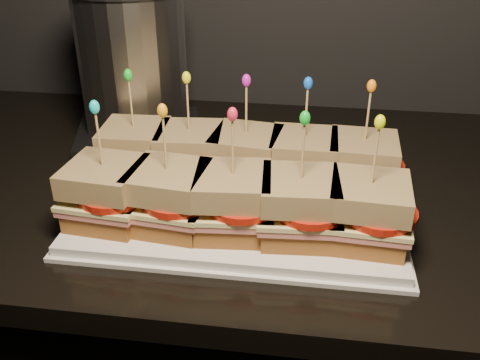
# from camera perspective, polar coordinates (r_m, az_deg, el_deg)

# --- Properties ---
(granite_slab) EXTENTS (2.63, 0.65, 0.03)m
(granite_slab) POSITION_cam_1_polar(r_m,az_deg,el_deg) (0.83, 7.49, -0.97)
(granite_slab) COLOR black
(granite_slab) RESTS_ON cabinet
(platter) EXTENTS (0.42, 0.26, 0.02)m
(platter) POSITION_cam_1_polar(r_m,az_deg,el_deg) (0.72, -0.00, -3.19)
(platter) COLOR white
(platter) RESTS_ON granite_slab
(platter_rim) EXTENTS (0.43, 0.27, 0.01)m
(platter_rim) POSITION_cam_1_polar(r_m,az_deg,el_deg) (0.73, -0.00, -3.59)
(platter_rim) COLOR white
(platter_rim) RESTS_ON granite_slab
(sandwich_0_bread_bot) EXTENTS (0.09, 0.09, 0.02)m
(sandwich_0_bread_bot) POSITION_cam_1_polar(r_m,az_deg,el_deg) (0.80, -10.85, 1.27)
(sandwich_0_bread_bot) COLOR #573512
(sandwich_0_bread_bot) RESTS_ON platter
(sandwich_0_ham) EXTENTS (0.10, 0.10, 0.01)m
(sandwich_0_ham) POSITION_cam_1_polar(r_m,az_deg,el_deg) (0.79, -10.96, 2.31)
(sandwich_0_ham) COLOR #C97568
(sandwich_0_ham) RESTS_ON sandwich_0_bread_bot
(sandwich_0_cheese) EXTENTS (0.10, 0.10, 0.01)m
(sandwich_0_cheese) POSITION_cam_1_polar(r_m,az_deg,el_deg) (0.79, -11.01, 2.77)
(sandwich_0_cheese) COLOR #E8DC8B
(sandwich_0_cheese) RESTS_ON sandwich_0_ham
(sandwich_0_tomato) EXTENTS (0.09, 0.09, 0.01)m
(sandwich_0_tomato) POSITION_cam_1_polar(r_m,az_deg,el_deg) (0.78, -10.35, 3.02)
(sandwich_0_tomato) COLOR red
(sandwich_0_tomato) RESTS_ON sandwich_0_cheese
(sandwich_0_bread_top) EXTENTS (0.09, 0.09, 0.03)m
(sandwich_0_bread_top) POSITION_cam_1_polar(r_m,az_deg,el_deg) (0.78, -11.19, 4.57)
(sandwich_0_bread_top) COLOR #4E2B0F
(sandwich_0_bread_top) RESTS_ON sandwich_0_tomato
(sandwich_0_pick) EXTENTS (0.00, 0.00, 0.09)m
(sandwich_0_pick) POSITION_cam_1_polar(r_m,az_deg,el_deg) (0.76, -11.51, 7.69)
(sandwich_0_pick) COLOR tan
(sandwich_0_pick) RESTS_ON sandwich_0_bread_top
(sandwich_0_frill) EXTENTS (0.01, 0.01, 0.02)m
(sandwich_0_frill) POSITION_cam_1_polar(r_m,az_deg,el_deg) (0.75, -11.85, 10.91)
(sandwich_0_frill) COLOR green
(sandwich_0_frill) RESTS_ON sandwich_0_pick
(sandwich_1_bread_bot) EXTENTS (0.10, 0.10, 0.02)m
(sandwich_1_bread_bot) POSITION_cam_1_polar(r_m,az_deg,el_deg) (0.78, -5.24, 0.91)
(sandwich_1_bread_bot) COLOR #573512
(sandwich_1_bread_bot) RESTS_ON platter
(sandwich_1_ham) EXTENTS (0.10, 0.10, 0.01)m
(sandwich_1_ham) POSITION_cam_1_polar(r_m,az_deg,el_deg) (0.77, -5.29, 1.98)
(sandwich_1_ham) COLOR #C97568
(sandwich_1_ham) RESTS_ON sandwich_1_bread_bot
(sandwich_1_cheese) EXTENTS (0.11, 0.10, 0.01)m
(sandwich_1_cheese) POSITION_cam_1_polar(r_m,az_deg,el_deg) (0.77, -5.31, 2.44)
(sandwich_1_cheese) COLOR #E8DC8B
(sandwich_1_cheese) RESTS_ON sandwich_1_ham
(sandwich_1_tomato) EXTENTS (0.09, 0.09, 0.01)m
(sandwich_1_tomato) POSITION_cam_1_polar(r_m,az_deg,el_deg) (0.76, -4.55, 2.70)
(sandwich_1_tomato) COLOR red
(sandwich_1_tomato) RESTS_ON sandwich_1_cheese
(sandwich_1_bread_top) EXTENTS (0.10, 0.10, 0.03)m
(sandwich_1_bread_top) POSITION_cam_1_polar(r_m,az_deg,el_deg) (0.76, -5.41, 4.30)
(sandwich_1_bread_top) COLOR #4E2B0F
(sandwich_1_bread_top) RESTS_ON sandwich_1_tomato
(sandwich_1_pick) EXTENTS (0.00, 0.00, 0.09)m
(sandwich_1_pick) POSITION_cam_1_polar(r_m,az_deg,el_deg) (0.74, -5.57, 7.50)
(sandwich_1_pick) COLOR tan
(sandwich_1_pick) RESTS_ON sandwich_1_bread_top
(sandwich_1_frill) EXTENTS (0.01, 0.01, 0.02)m
(sandwich_1_frill) POSITION_cam_1_polar(r_m,az_deg,el_deg) (0.72, -5.74, 10.82)
(sandwich_1_frill) COLOR yellow
(sandwich_1_frill) RESTS_ON sandwich_1_pick
(sandwich_2_bread_bot) EXTENTS (0.10, 0.10, 0.02)m
(sandwich_2_bread_bot) POSITION_cam_1_polar(r_m,az_deg,el_deg) (0.77, 0.63, 0.52)
(sandwich_2_bread_bot) COLOR #573512
(sandwich_2_bread_bot) RESTS_ON platter
(sandwich_2_ham) EXTENTS (0.11, 0.11, 0.01)m
(sandwich_2_ham) POSITION_cam_1_polar(r_m,az_deg,el_deg) (0.76, 0.63, 1.60)
(sandwich_2_ham) COLOR #C97568
(sandwich_2_ham) RESTS_ON sandwich_2_bread_bot
(sandwich_2_cheese) EXTENTS (0.11, 0.11, 0.01)m
(sandwich_2_cheese) POSITION_cam_1_polar(r_m,az_deg,el_deg) (0.75, 0.64, 2.08)
(sandwich_2_cheese) COLOR #E8DC8B
(sandwich_2_cheese) RESTS_ON sandwich_2_ham
(sandwich_2_tomato) EXTENTS (0.09, 0.09, 0.01)m
(sandwich_2_tomato) POSITION_cam_1_polar(r_m,az_deg,el_deg) (0.74, 1.50, 2.33)
(sandwich_2_tomato) COLOR red
(sandwich_2_tomato) RESTS_ON sandwich_2_cheese
(sandwich_2_bread_top) EXTENTS (0.10, 0.10, 0.03)m
(sandwich_2_bread_top) POSITION_cam_1_polar(r_m,az_deg,el_deg) (0.74, 0.65, 3.96)
(sandwich_2_bread_top) COLOR #4E2B0F
(sandwich_2_bread_top) RESTS_ON sandwich_2_tomato
(sandwich_2_pick) EXTENTS (0.00, 0.00, 0.09)m
(sandwich_2_pick) POSITION_cam_1_polar(r_m,az_deg,el_deg) (0.72, 0.67, 7.21)
(sandwich_2_pick) COLOR tan
(sandwich_2_pick) RESTS_ON sandwich_2_bread_top
(sandwich_2_frill) EXTENTS (0.01, 0.01, 0.02)m
(sandwich_2_frill) POSITION_cam_1_polar(r_m,az_deg,el_deg) (0.71, 0.69, 10.59)
(sandwich_2_frill) COLOR #C31AAE
(sandwich_2_frill) RESTS_ON sandwich_2_pick
(sandwich_3_bread_bot) EXTENTS (0.09, 0.09, 0.02)m
(sandwich_3_bread_bot) POSITION_cam_1_polar(r_m,az_deg,el_deg) (0.76, 6.63, 0.12)
(sandwich_3_bread_bot) COLOR #573512
(sandwich_3_bread_bot) RESTS_ON platter
(sandwich_3_ham) EXTENTS (0.10, 0.09, 0.01)m
(sandwich_3_ham) POSITION_cam_1_polar(r_m,az_deg,el_deg) (0.75, 6.70, 1.20)
(sandwich_3_ham) COLOR #C97568
(sandwich_3_ham) RESTS_ON sandwich_3_bread_bot
(sandwich_3_cheese) EXTENTS (0.10, 0.10, 0.01)m
(sandwich_3_cheese) POSITION_cam_1_polar(r_m,az_deg,el_deg) (0.75, 6.73, 1.68)
(sandwich_3_cheese) COLOR #E8DC8B
(sandwich_3_cheese) RESTS_ON sandwich_3_ham
(sandwich_3_tomato) EXTENTS (0.09, 0.09, 0.01)m
(sandwich_3_tomato) POSITION_cam_1_polar(r_m,az_deg,el_deg) (0.74, 7.67, 1.92)
(sandwich_3_tomato) COLOR red
(sandwich_3_tomato) RESTS_ON sandwich_3_cheese
(sandwich_3_bread_top) EXTENTS (0.09, 0.09, 0.03)m
(sandwich_3_bread_top) POSITION_cam_1_polar(r_m,az_deg,el_deg) (0.74, 6.85, 3.57)
(sandwich_3_bread_top) COLOR #4E2B0F
(sandwich_3_bread_top) RESTS_ON sandwich_3_tomato
(sandwich_3_pick) EXTENTS (0.00, 0.00, 0.09)m
(sandwich_3_pick) POSITION_cam_1_polar(r_m,az_deg,el_deg) (0.72, 7.06, 6.83)
(sandwich_3_pick) COLOR tan
(sandwich_3_pick) RESTS_ON sandwich_3_bread_top
(sandwich_3_frill) EXTENTS (0.01, 0.01, 0.02)m
(sandwich_3_frill) POSITION_cam_1_polar(r_m,az_deg,el_deg) (0.70, 7.28, 10.23)
(sandwich_3_frill) COLOR blue
(sandwich_3_frill) RESTS_ON sandwich_3_pick
(sandwich_4_bread_bot) EXTENTS (0.09, 0.09, 0.02)m
(sandwich_4_bread_bot) POSITION_cam_1_polar(r_m,az_deg,el_deg) (0.76, 12.64, -0.28)
(sandwich_4_bread_bot) COLOR #573512
(sandwich_4_bread_bot) RESTS_ON platter
(sandwich_4_ham) EXTENTS (0.10, 0.10, 0.01)m
(sandwich_4_ham) POSITION_cam_1_polar(r_m,az_deg,el_deg) (0.76, 12.77, 0.79)
(sandwich_4_ham) COLOR #C97568
(sandwich_4_ham) RESTS_ON sandwich_4_bread_bot
(sandwich_4_cheese) EXTENTS (0.10, 0.10, 0.01)m
(sandwich_4_cheese) POSITION_cam_1_polar(r_m,az_deg,el_deg) (0.75, 12.83, 1.26)
(sandwich_4_cheese) COLOR #E8DC8B
(sandwich_4_cheese) RESTS_ON sandwich_4_ham
(sandwich_4_tomato) EXTENTS (0.09, 0.09, 0.01)m
(sandwich_4_tomato) POSITION_cam_1_polar(r_m,az_deg,el_deg) (0.75, 13.83, 1.50)
(sandwich_4_tomato) COLOR red
(sandwich_4_tomato) RESTS_ON sandwich_4_cheese
(sandwich_4_bread_top) EXTENTS (0.09, 0.09, 0.03)m
(sandwich_4_bread_top) POSITION_cam_1_polar(r_m,az_deg,el_deg) (0.74, 13.05, 3.13)
(sandwich_4_bread_top) COLOR #4E2B0F
(sandwich_4_bread_top) RESTS_ON sandwich_4_tomato
(sandwich_4_pick) EXTENTS (0.00, 0.00, 0.09)m
(sandwich_4_pick) POSITION_cam_1_polar(r_m,az_deg,el_deg) (0.72, 13.45, 6.36)
(sandwich_4_pick) COLOR tan
(sandwich_4_pick) RESTS_ON sandwich_4_bread_top
(sandwich_4_frill) EXTENTS (0.01, 0.01, 0.02)m
(sandwich_4_frill) POSITION_cam_1_polar(r_m,az_deg,el_deg) (0.71, 13.86, 9.73)
(sandwich_4_frill) COLOR orange
(sandwich_4_frill) RESTS_ON sandwich_4_pick
(sandwich_5_bread_bot) EXTENTS (0.10, 0.10, 0.02)m
(sandwich_5_bread_bot) POSITION_cam_1_polar(r_m,az_deg,el_deg) (0.70, -13.81, -3.24)
(sandwich_5_bread_bot) COLOR #573512
(sandwich_5_bread_bot) RESTS_ON platter
(sandwich_5_ham) EXTENTS (0.11, 0.10, 0.01)m
(sandwich_5_ham) POSITION_cam_1_polar(r_m,az_deg,el_deg) (0.69, -13.97, -2.10)
(sandwich_5_ham) COLOR #C97568
(sandwich_5_ham) RESTS_ON sandwich_5_bread_bot
(sandwich_5_cheese) EXTENTS (0.11, 0.10, 0.01)m
(sandwich_5_cheese) POSITION_cam_1_polar(r_m,az_deg,el_deg) (0.69, -14.03, -1.60)
(sandwich_5_cheese) COLOR #E8DC8B
(sandwich_5_cheese) RESTS_ON sandwich_5_ham
(sandwich_5_tomato) EXTENTS (0.09, 0.09, 0.01)m
(sandwich_5_tomato) POSITION_cam_1_polar(r_m,az_deg,el_deg) (0.68, -13.34, -1.38)
(sandwich_5_tomato) COLOR red
(sandwich_5_tomato) RESTS_ON sandwich_5_cheese
(sandwich_5_bread_top) EXTENTS (0.10, 0.10, 0.03)m
(sandwich_5_bread_top) POSITION_cam_1_polar(r_m,az_deg,el_deg) (0.68, -14.30, 0.40)
(sandwich_5_bread_top) COLOR #4E2B0F
(sandwich_5_bread_top) RESTS_ON sandwich_5_tomato
(sandwich_5_pick) EXTENTS (0.00, 0.00, 0.09)m
(sandwich_5_pick) POSITION_cam_1_polar(r_m,az_deg,el_deg) (0.66, -14.77, 3.87)
(sandwich_5_pick) COLOR tan
(sandwich_5_pick) RESTS_ON sandwich_5_bread_top
(sandwich_5_frill) EXTENTS (0.01, 0.01, 0.02)m
(sandwich_5_frill) POSITION_cam_1_polar(r_m,az_deg,el_deg) (0.64, -15.27, 7.52)
(sandwich_5_frill) COLOR #11C6BD
(sandwich_5_frill) RESTS_ON sandwich_5_pick
(sandwich_6_bread_bot) EXTENTS (0.10, 0.10, 0.02)m
(sandwich_6_bread_bot) POSITION_cam_1_polar(r_m,az_deg,el_deg) (0.68, -7.46, -3.81)
(sandwich_6_bread_bot) COLOR #573512
(sandwich_6_bread_bot) RESTS_ON platter
(sandwich_6_ham) EXTENTS (0.11, 0.10, 0.01)m
(sandwich_6_ham) POSITION_cam_1_polar(r_m,az_deg,el_deg) (0.67, -7.55, -2.63)
(sandwich_6_ham) COLOR #C97568
(sandwich_6_ham) RESTS_ON sandwich_6_bread_bot
(sandwich_6_cheese) EXTENTS (0.11, 0.11, 0.01)m
(sandwich_6_cheese) POSITION_cam_1_polar(r_m,az_deg,el_deg) (0.67, -7.59, -2.12)
(sandwich_6_cheese) COLOR #E8DC8B
(sandwich_6_cheese) RESTS_ON sandwich_6_ham
(sandwich_6_tomato) EXTENTS (0.09, 0.09, 0.01)m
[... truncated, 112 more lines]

